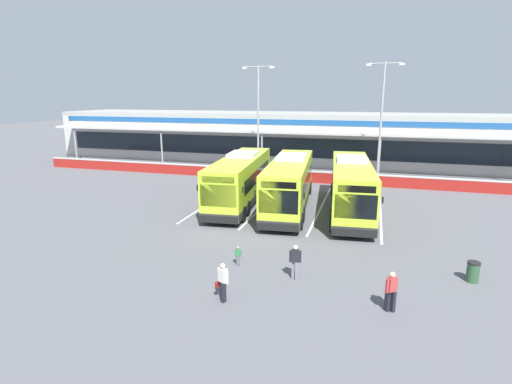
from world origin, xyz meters
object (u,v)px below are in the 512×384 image
object	(u,v)px
coach_bus_centre	(351,187)
lamp_post_centre	(381,115)
pedestrian_near_bin	(391,290)
pedestrian_with_handbag	(223,281)
litter_bin	(473,272)
coach_bus_left_centre	(290,184)
lamp_post_west	(258,114)
pedestrian_child	(238,255)
coach_bus_leftmost	(241,180)
pedestrian_in_dark_coat	(295,261)

from	to	relation	value
coach_bus_centre	lamp_post_centre	size ratio (longest dim) A/B	1.12
coach_bus_centre	pedestrian_near_bin	size ratio (longest dim) A/B	7.61
pedestrian_with_handbag	litter_bin	bearing A→B (deg)	25.28
pedestrian_with_handbag	pedestrian_near_bin	distance (m)	6.46
pedestrian_with_handbag	lamp_post_centre	xyz separation A→B (m)	(5.96, 24.92, 5.43)
coach_bus_left_centre	pedestrian_with_handbag	size ratio (longest dim) A/B	7.61
pedestrian_with_handbag	lamp_post_west	world-z (taller)	lamp_post_west
pedestrian_child	lamp_post_centre	bearing A→B (deg)	73.33
coach_bus_left_centre	lamp_post_centre	bearing A→B (deg)	60.52
coach_bus_leftmost	pedestrian_child	bearing A→B (deg)	-71.92
pedestrian_in_dark_coat	pedestrian_near_bin	world-z (taller)	same
coach_bus_left_centre	lamp_post_west	xyz separation A→B (m)	(-5.74, 11.50, 4.50)
pedestrian_in_dark_coat	lamp_post_west	size ratio (longest dim) A/B	0.15
pedestrian_with_handbag	pedestrian_in_dark_coat	world-z (taller)	same
pedestrian_near_bin	pedestrian_with_handbag	bearing A→B (deg)	-170.41
pedestrian_in_dark_coat	coach_bus_leftmost	bearing A→B (deg)	119.21
coach_bus_leftmost	pedestrian_in_dark_coat	world-z (taller)	coach_bus_leftmost
pedestrian_in_dark_coat	pedestrian_child	xyz separation A→B (m)	(-2.90, 0.60, -0.33)
coach_bus_left_centre	coach_bus_centre	bearing A→B (deg)	3.31
pedestrian_child	lamp_post_centre	world-z (taller)	lamp_post_centre
pedestrian_in_dark_coat	lamp_post_west	xyz separation A→B (m)	(-8.36, 22.76, 5.42)
pedestrian_in_dark_coat	litter_bin	size ratio (longest dim) A/B	1.74
pedestrian_in_dark_coat	lamp_post_centre	xyz separation A→B (m)	(3.57, 22.22, 5.42)
pedestrian_in_dark_coat	lamp_post_west	bearing A→B (deg)	110.17
pedestrian_near_bin	lamp_post_west	distance (m)	27.87
pedestrian_in_dark_coat	pedestrian_child	world-z (taller)	pedestrian_in_dark_coat
coach_bus_left_centre	pedestrian_in_dark_coat	distance (m)	11.59
coach_bus_centre	pedestrian_child	size ratio (longest dim) A/B	12.28
pedestrian_in_dark_coat	lamp_post_west	distance (m)	24.84
coach_bus_leftmost	pedestrian_with_handbag	distance (m)	14.91
coach_bus_centre	pedestrian_with_handbag	bearing A→B (deg)	-106.09
lamp_post_west	litter_bin	distance (m)	26.81
pedestrian_child	lamp_post_centre	distance (m)	23.28
lamp_post_centre	litter_bin	xyz separation A→B (m)	(3.99, -20.22, -5.82)
coach_bus_centre	lamp_post_west	size ratio (longest dim) A/B	1.12
pedestrian_child	lamp_post_centre	xyz separation A→B (m)	(6.47, 21.61, 5.75)
coach_bus_centre	litter_bin	size ratio (longest dim) A/B	13.26
pedestrian_with_handbag	pedestrian_child	world-z (taller)	pedestrian_with_handbag
coach_bus_leftmost	lamp_post_centre	size ratio (longest dim) A/B	1.12
coach_bus_centre	lamp_post_west	world-z (taller)	lamp_post_west
pedestrian_with_handbag	lamp_post_west	bearing A→B (deg)	103.19
coach_bus_left_centre	litter_bin	distance (m)	13.83
lamp_post_centre	pedestrian_with_handbag	bearing A→B (deg)	-103.46
pedestrian_with_handbag	pedestrian_near_bin	bearing A→B (deg)	9.59
coach_bus_left_centre	coach_bus_centre	world-z (taller)	same
coach_bus_left_centre	pedestrian_with_handbag	world-z (taller)	coach_bus_left_centre
pedestrian_near_bin	lamp_post_west	xyz separation A→B (m)	(-12.34, 24.39, 5.42)
pedestrian_with_handbag	lamp_post_centre	size ratio (longest dim) A/B	0.15
coach_bus_leftmost	pedestrian_in_dark_coat	distance (m)	13.32
lamp_post_west	litter_bin	world-z (taller)	lamp_post_west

